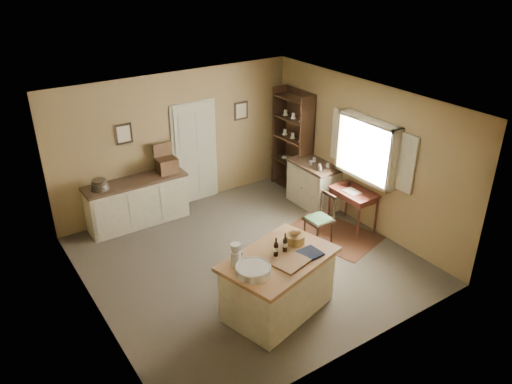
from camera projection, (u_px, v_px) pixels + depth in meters
ground at (248, 260)px, 8.42m from camera, size 5.00×5.00×0.00m
wall_back at (178, 141)px, 9.67m from camera, size 5.00×0.10×2.70m
wall_front at (361, 265)px, 5.95m from camera, size 5.00×0.10×2.70m
wall_left at (88, 235)px, 6.57m from camera, size 0.10×5.00×2.70m
wall_right at (363, 155)px, 9.06m from camera, size 0.10×5.00×2.70m
ceiling at (247, 105)px, 7.21m from camera, size 5.00×5.00×0.00m
door at (195, 152)px, 9.95m from camera, size 0.97×0.06×2.11m
framed_prints at (186, 122)px, 9.59m from camera, size 2.82×0.02×0.38m
window at (369, 149)px, 8.78m from camera, size 0.25×1.99×1.12m
work_island at (278, 283)px, 7.07m from camera, size 1.80×1.40×1.20m
sideboard at (138, 201)px, 9.33m from camera, size 1.90×0.54×1.18m
rug at (333, 234)px, 9.17m from camera, size 1.47×1.83×0.01m
writing_desk at (354, 196)px, 9.09m from camera, size 0.52×0.85×0.82m
desk_chair at (319, 220)px, 8.73m from camera, size 0.43×0.43×0.90m
right_cabinet at (313, 184)px, 10.02m from camera, size 0.60×1.07×0.99m
shelving_unit at (294, 141)px, 10.47m from camera, size 0.37×0.97×2.15m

